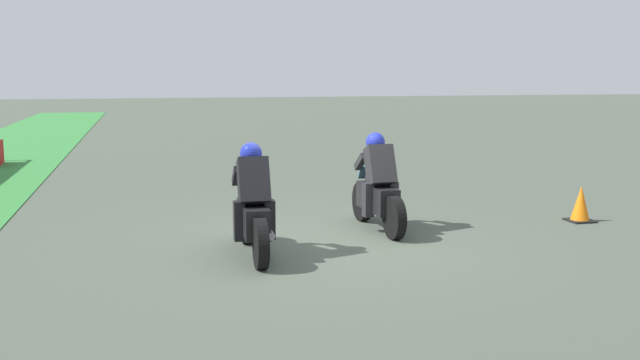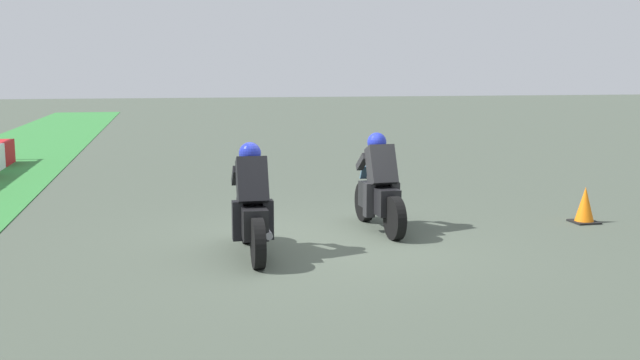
{
  "view_description": "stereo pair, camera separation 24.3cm",
  "coord_description": "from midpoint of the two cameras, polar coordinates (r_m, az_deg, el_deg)",
  "views": [
    {
      "loc": [
        -9.82,
        2.47,
        2.44
      ],
      "look_at": [
        0.11,
        0.04,
        0.9
      ],
      "focal_mm": 40.49,
      "sensor_mm": 36.0,
      "label": 1
    },
    {
      "loc": [
        -9.87,
        2.23,
        2.44
      ],
      "look_at": [
        0.11,
        0.04,
        0.9
      ],
      "focal_mm": 40.49,
      "sensor_mm": 36.0,
      "label": 2
    }
  ],
  "objects": [
    {
      "name": "traffic_cone",
      "position": [
        12.54,
        19.38,
        -1.87
      ],
      "size": [
        0.4,
        0.4,
        0.59
      ],
      "color": "black",
      "rests_on": "ground_plane"
    },
    {
      "name": "rider_lane_a",
      "position": [
        11.2,
        3.97,
        -0.8
      ],
      "size": [
        2.04,
        0.55,
        1.51
      ],
      "rotation": [
        0.0,
        0.0,
        0.04
      ],
      "color": "black",
      "rests_on": "ground_plane"
    },
    {
      "name": "ground_plane",
      "position": [
        10.41,
        -0.31,
        -4.99
      ],
      "size": [
        120.0,
        120.0,
        0.0
      ],
      "primitive_type": "plane",
      "color": "#475144"
    },
    {
      "name": "rider_lane_b",
      "position": [
        9.65,
        -6.03,
        -2.33
      ],
      "size": [
        2.04,
        0.54,
        1.51
      ],
      "rotation": [
        0.0,
        0.0,
        -0.02
      ],
      "color": "black",
      "rests_on": "ground_plane"
    }
  ]
}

